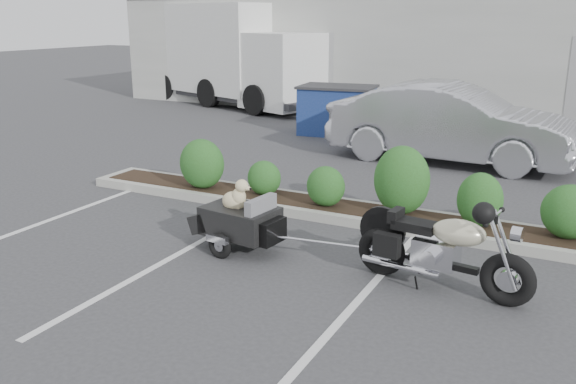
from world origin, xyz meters
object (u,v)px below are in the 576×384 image
at_px(pet_trailer, 239,220).
at_px(dumpster, 337,110).
at_px(delivery_truck, 238,57).
at_px(sedan, 451,123).
at_px(motorcycle, 441,250).

xyz_separation_m(pet_trailer, dumpster, (-2.13, 8.54, 0.23)).
height_order(pet_trailer, dumpster, dumpster).
height_order(dumpster, delivery_truck, delivery_truck).
height_order(sedan, dumpster, sedan).
xyz_separation_m(motorcycle, dumpster, (-4.91, 8.56, 0.17)).
xyz_separation_m(motorcycle, sedan, (-1.42, 6.64, 0.37)).
bearing_deg(sedan, delivery_truck, 60.11).
relative_size(pet_trailer, delivery_truck, 0.22).
height_order(pet_trailer, sedan, sedan).
distance_m(motorcycle, dumpster, 9.87).
bearing_deg(delivery_truck, motorcycle, -31.04).
xyz_separation_m(motorcycle, pet_trailer, (-2.78, 0.02, -0.06)).
relative_size(sedan, delivery_truck, 0.65).
height_order(sedan, delivery_truck, delivery_truck).
relative_size(dumpster, delivery_truck, 0.27).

